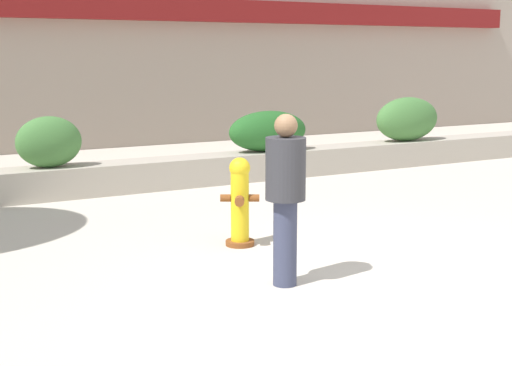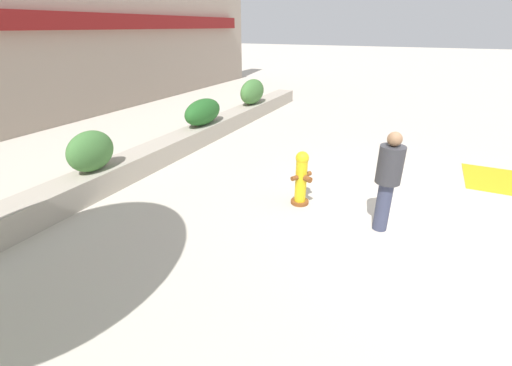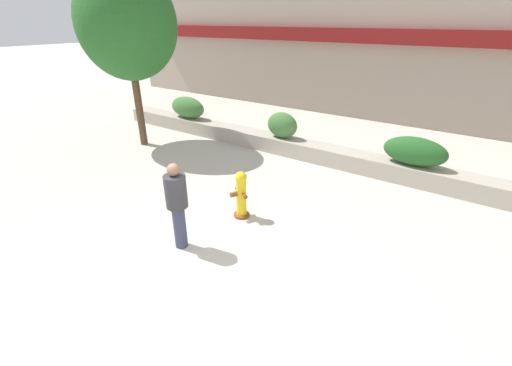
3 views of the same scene
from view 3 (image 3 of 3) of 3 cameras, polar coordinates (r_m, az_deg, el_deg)
ground_plane at (r=6.25m, az=-10.35°, el=-14.55°), size 120.00×120.00×0.00m
building_facade at (r=15.61m, az=23.80°, el=23.82°), size 30.00×1.36×8.00m
planter_wall_low at (r=10.57m, az=12.85°, el=4.35°), size 18.00×0.70×0.50m
hedge_bush_0 at (r=13.67m, az=-11.34°, el=12.24°), size 1.59×0.66×0.81m
hedge_bush_1 at (r=11.11m, az=4.39°, el=9.60°), size 1.04×0.57×0.82m
hedge_bush_2 at (r=9.83m, az=24.95°, el=4.80°), size 1.60×0.65×0.75m
fire_hydrant at (r=7.43m, az=-2.51°, el=-1.86°), size 0.48×0.49×1.08m
street_tree at (r=12.08m, az=-20.77°, el=23.54°), size 3.19×2.87×5.52m
pedestrian at (r=6.41m, az=-13.05°, el=-2.98°), size 0.55×0.55×1.73m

